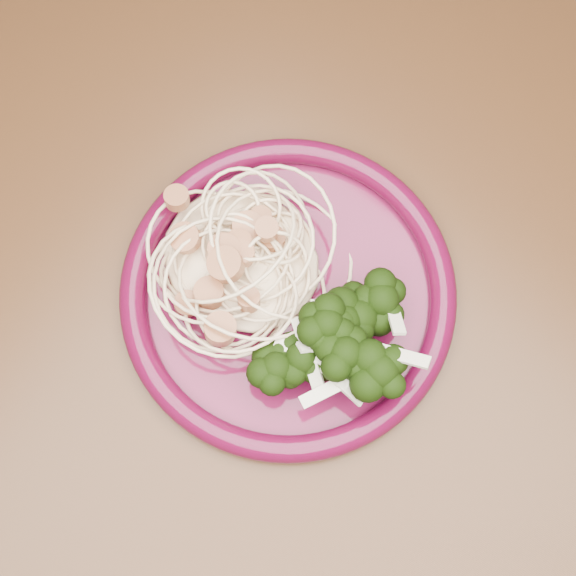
{
  "coord_description": "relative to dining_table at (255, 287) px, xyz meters",
  "views": [
    {
      "loc": [
        0.15,
        -0.14,
        1.32
      ],
      "look_at": [
        0.05,
        -0.01,
        0.77
      ],
      "focal_mm": 50.0,
      "sensor_mm": 36.0,
      "label": 1
    }
  ],
  "objects": [
    {
      "name": "broccoli_pile",
      "position": [
        0.1,
        -0.01,
        0.13
      ],
      "size": [
        0.1,
        0.15,
        0.05
      ],
      "primitive_type": "ellipsoid",
      "rotation": [
        0.0,
        0.0,
        0.06
      ],
      "color": "black",
      "rests_on": "dinner_plate"
    },
    {
      "name": "spaghetti_pile",
      "position": [
        0.0,
        -0.01,
        0.12
      ],
      "size": [
        0.13,
        0.11,
        0.03
      ],
      "primitive_type": "ellipsoid",
      "rotation": [
        0.0,
        0.0,
        0.06
      ],
      "color": "beige",
      "rests_on": "dinner_plate"
    },
    {
      "name": "dining_table",
      "position": [
        0.0,
        0.0,
        0.0
      ],
      "size": [
        1.2,
        0.8,
        0.75
      ],
      "color": "#472814",
      "rests_on": "ground"
    },
    {
      "name": "dinner_plate",
      "position": [
        0.05,
        -0.01,
        0.11
      ],
      "size": [
        0.26,
        0.26,
        0.02
      ],
      "rotation": [
        0.0,
        0.0,
        0.06
      ],
      "color": "#520D2A",
      "rests_on": "dining_table"
    },
    {
      "name": "onion_garnish",
      "position": [
        0.1,
        -0.01,
        0.16
      ],
      "size": [
        0.07,
        0.1,
        0.05
      ],
      "primitive_type": null,
      "rotation": [
        0.0,
        0.0,
        0.06
      ],
      "color": "beige",
      "rests_on": "broccoli_pile"
    },
    {
      "name": "scallop_cluster",
      "position": [
        0.0,
        -0.01,
        0.15
      ],
      "size": [
        0.13,
        0.13,
        0.04
      ],
      "primitive_type": null,
      "rotation": [
        0.0,
        0.0,
        0.06
      ],
      "color": "#AD714A",
      "rests_on": "spaghetti_pile"
    }
  ]
}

